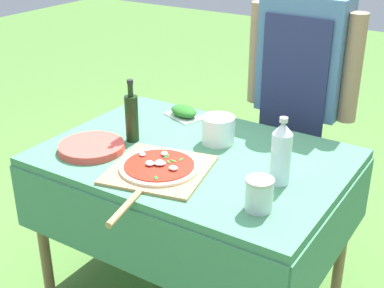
{
  "coord_description": "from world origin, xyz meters",
  "views": [
    {
      "loc": [
        1.05,
        -1.66,
        1.7
      ],
      "look_at": [
        -0.01,
        0.0,
        0.78
      ],
      "focal_mm": 50.0,
      "sensor_mm": 36.0,
      "label": 1
    }
  ],
  "objects_px": {
    "plate_stack": "(91,147)",
    "sauce_jar": "(259,196)",
    "oil_bottle": "(132,117)",
    "mixing_tub": "(218,130)",
    "person_cook": "(300,85)",
    "water_bottle": "(281,153)",
    "pizza_on_peel": "(158,169)",
    "herb_container": "(184,112)",
    "prep_table": "(195,173)"
  },
  "relations": [
    {
      "from": "water_bottle",
      "to": "mixing_tub",
      "type": "height_order",
      "value": "water_bottle"
    },
    {
      "from": "herb_container",
      "to": "person_cook",
      "type": "bearing_deg",
      "value": 39.71
    },
    {
      "from": "herb_container",
      "to": "sauce_jar",
      "type": "bearing_deg",
      "value": -39.99
    },
    {
      "from": "oil_bottle",
      "to": "mixing_tub",
      "type": "relative_size",
      "value": 1.93
    },
    {
      "from": "prep_table",
      "to": "mixing_tub",
      "type": "height_order",
      "value": "mixing_tub"
    },
    {
      "from": "prep_table",
      "to": "herb_container",
      "type": "relative_size",
      "value": 5.88
    },
    {
      "from": "prep_table",
      "to": "oil_bottle",
      "type": "distance_m",
      "value": 0.36
    },
    {
      "from": "oil_bottle",
      "to": "mixing_tub",
      "type": "height_order",
      "value": "oil_bottle"
    },
    {
      "from": "sauce_jar",
      "to": "water_bottle",
      "type": "bearing_deg",
      "value": 94.97
    },
    {
      "from": "person_cook",
      "to": "oil_bottle",
      "type": "relative_size",
      "value": 5.47
    },
    {
      "from": "prep_table",
      "to": "person_cook",
      "type": "distance_m",
      "value": 0.73
    },
    {
      "from": "herb_container",
      "to": "sauce_jar",
      "type": "xyz_separation_m",
      "value": [
        0.67,
        -0.56,
        0.03
      ]
    },
    {
      "from": "water_bottle",
      "to": "sauce_jar",
      "type": "height_order",
      "value": "water_bottle"
    },
    {
      "from": "person_cook",
      "to": "oil_bottle",
      "type": "xyz_separation_m",
      "value": [
        -0.47,
        -0.71,
        -0.03
      ]
    },
    {
      "from": "plate_stack",
      "to": "sauce_jar",
      "type": "distance_m",
      "value": 0.79
    },
    {
      "from": "person_cook",
      "to": "sauce_jar",
      "type": "distance_m",
      "value": 0.96
    },
    {
      "from": "oil_bottle",
      "to": "plate_stack",
      "type": "distance_m",
      "value": 0.21
    },
    {
      "from": "water_bottle",
      "to": "mixing_tub",
      "type": "bearing_deg",
      "value": 153.11
    },
    {
      "from": "pizza_on_peel",
      "to": "plate_stack",
      "type": "height_order",
      "value": "pizza_on_peel"
    },
    {
      "from": "prep_table",
      "to": "plate_stack",
      "type": "height_order",
      "value": "plate_stack"
    },
    {
      "from": "oil_bottle",
      "to": "plate_stack",
      "type": "xyz_separation_m",
      "value": [
        -0.08,
        -0.17,
        -0.09
      ]
    },
    {
      "from": "water_bottle",
      "to": "herb_container",
      "type": "relative_size",
      "value": 1.23
    },
    {
      "from": "water_bottle",
      "to": "mixing_tub",
      "type": "distance_m",
      "value": 0.42
    },
    {
      "from": "person_cook",
      "to": "oil_bottle",
      "type": "distance_m",
      "value": 0.85
    },
    {
      "from": "person_cook",
      "to": "plate_stack",
      "type": "xyz_separation_m",
      "value": [
        -0.55,
        -0.88,
        -0.12
      ]
    },
    {
      "from": "prep_table",
      "to": "plate_stack",
      "type": "distance_m",
      "value": 0.44
    },
    {
      "from": "prep_table",
      "to": "sauce_jar",
      "type": "bearing_deg",
      "value": -31.1
    },
    {
      "from": "plate_stack",
      "to": "sauce_jar",
      "type": "height_order",
      "value": "sauce_jar"
    },
    {
      "from": "plate_stack",
      "to": "sauce_jar",
      "type": "xyz_separation_m",
      "value": [
        0.79,
        -0.04,
        0.04
      ]
    },
    {
      "from": "plate_stack",
      "to": "oil_bottle",
      "type": "bearing_deg",
      "value": 64.88
    },
    {
      "from": "person_cook",
      "to": "plate_stack",
      "type": "relative_size",
      "value": 5.39
    },
    {
      "from": "oil_bottle",
      "to": "water_bottle",
      "type": "distance_m",
      "value": 0.69
    },
    {
      "from": "pizza_on_peel",
      "to": "oil_bottle",
      "type": "height_order",
      "value": "oil_bottle"
    },
    {
      "from": "plate_stack",
      "to": "water_bottle",
      "type": "bearing_deg",
      "value": 12.08
    },
    {
      "from": "mixing_tub",
      "to": "water_bottle",
      "type": "bearing_deg",
      "value": -26.89
    },
    {
      "from": "pizza_on_peel",
      "to": "herb_container",
      "type": "relative_size",
      "value": 2.95
    },
    {
      "from": "oil_bottle",
      "to": "plate_stack",
      "type": "relative_size",
      "value": 0.99
    },
    {
      "from": "water_bottle",
      "to": "pizza_on_peel",
      "type": "bearing_deg",
      "value": -157.46
    },
    {
      "from": "prep_table",
      "to": "oil_bottle",
      "type": "relative_size",
      "value": 4.52
    },
    {
      "from": "pizza_on_peel",
      "to": "mixing_tub",
      "type": "distance_m",
      "value": 0.37
    },
    {
      "from": "pizza_on_peel",
      "to": "herb_container",
      "type": "xyz_separation_m",
      "value": [
        -0.23,
        0.53,
        0.01
      ]
    },
    {
      "from": "person_cook",
      "to": "herb_container",
      "type": "distance_m",
      "value": 0.57
    },
    {
      "from": "prep_table",
      "to": "herb_container",
      "type": "distance_m",
      "value": 0.42
    },
    {
      "from": "person_cook",
      "to": "prep_table",
      "type": "bearing_deg",
      "value": 76.9
    },
    {
      "from": "person_cook",
      "to": "sauce_jar",
      "type": "height_order",
      "value": "person_cook"
    },
    {
      "from": "pizza_on_peel",
      "to": "herb_container",
      "type": "height_order",
      "value": "herb_container"
    },
    {
      "from": "prep_table",
      "to": "oil_bottle",
      "type": "bearing_deg",
      "value": -173.83
    },
    {
      "from": "pizza_on_peel",
      "to": "mixing_tub",
      "type": "relative_size",
      "value": 4.37
    },
    {
      "from": "prep_table",
      "to": "herb_container",
      "type": "xyz_separation_m",
      "value": [
        -0.26,
        0.31,
        0.12
      ]
    },
    {
      "from": "mixing_tub",
      "to": "plate_stack",
      "type": "distance_m",
      "value": 0.53
    }
  ]
}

